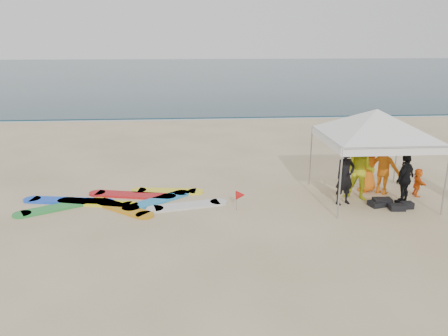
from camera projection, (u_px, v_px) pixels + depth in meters
name	position (u px, v px, depth m)	size (l,w,h in m)	color
ground	(248.00, 239.00, 11.47)	(120.00, 120.00, 0.00)	beige
ocean	(199.00, 71.00, 68.79)	(160.00, 84.00, 0.08)	#0C2633
shoreline_foam	(212.00, 118.00, 28.86)	(160.00, 1.20, 0.01)	silver
person_black_a	(345.00, 176.00, 13.70)	(0.67, 0.44, 1.83)	black
person_yellow	(360.00, 171.00, 14.05)	(0.94, 0.74, 1.94)	#C7CC1C
person_orange_a	(385.00, 167.00, 14.65)	(1.21, 0.70, 1.88)	orange
person_black_b	(405.00, 179.00, 13.77)	(0.96, 0.40, 1.64)	black
person_orange_b	(368.00, 167.00, 14.87)	(0.83, 0.54, 1.70)	orange
person_seated	(418.00, 182.00, 14.53)	(0.88, 0.28, 0.95)	orange
canopy_tent	(377.00, 109.00, 13.61)	(4.48, 4.48, 3.38)	#A5A5A8
marker_pennant	(240.00, 195.00, 13.28)	(0.28, 0.28, 0.64)	#A5A5A8
gear_pile	(388.00, 204.00, 13.67)	(1.32, 0.80, 0.22)	black
surfboard_spread	(123.00, 201.00, 14.07)	(6.15, 2.68, 0.07)	#268BCC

